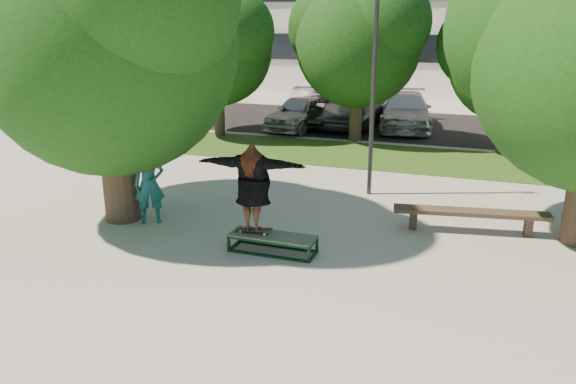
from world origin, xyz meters
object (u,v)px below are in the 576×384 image
at_px(lamppost, 374,79).
at_px(car_silver_b, 405,111).
at_px(tree_left, 106,29).
at_px(bench, 471,214).
at_px(grind_box, 273,243).
at_px(car_silver_a, 301,112).
at_px(car_dark, 311,106).
at_px(bystander, 149,184).
at_px(car_grey, 351,107).

xyz_separation_m(lamppost, car_silver_b, (-0.50, 10.33, -2.38)).
height_order(tree_left, lamppost, tree_left).
bearing_deg(bench, grind_box, -155.56).
height_order(car_silver_a, car_silver_b, car_silver_b).
bearing_deg(grind_box, lamppost, 77.26).
relative_size(car_silver_a, car_silver_b, 0.83).
xyz_separation_m(car_silver_a, car_dark, (0.03, 1.36, 0.07)).
height_order(tree_left, car_silver_b, tree_left).
bearing_deg(grind_box, tree_left, 169.41).
relative_size(grind_box, bystander, 0.94).
relative_size(car_silver_a, car_dark, 0.89).
xyz_separation_m(car_dark, car_silver_b, (4.27, 0.38, -0.04)).
xyz_separation_m(grind_box, car_silver_a, (-3.75, 13.29, 0.56)).
bearing_deg(bystander, lamppost, 9.22).
bearing_deg(car_silver_b, bystander, -114.21).
distance_m(tree_left, car_grey, 14.91).
relative_size(lamppost, bystander, 3.19).
distance_m(bystander, car_dark, 13.93).
bearing_deg(car_silver_b, car_grey, 170.00).
relative_size(tree_left, car_dark, 1.44).
bearing_deg(tree_left, car_silver_a, 87.78).
relative_size(bystander, car_silver_a, 0.44).
height_order(tree_left, car_silver_a, tree_left).
relative_size(lamppost, bench, 1.77).
bearing_deg(car_grey, lamppost, -71.45).
xyz_separation_m(grind_box, car_dark, (-3.71, 14.65, 0.62)).
bearing_deg(bench, car_grey, 105.33).
xyz_separation_m(car_silver_a, car_silver_b, (4.31, 1.73, 0.02)).
bearing_deg(car_dark, bystander, -96.31).
xyz_separation_m(bystander, car_grey, (1.43, 14.35, -0.14)).
bearing_deg(car_silver_a, car_dark, 97.77).
bearing_deg(grind_box, car_grey, 97.33).
height_order(car_dark, car_silver_b, car_dark).
xyz_separation_m(bystander, car_silver_a, (-0.38, 12.57, -0.21)).
bearing_deg(grind_box, car_silver_a, 105.74).
xyz_separation_m(lamppost, bystander, (-4.43, -3.97, -2.19)).
bearing_deg(bystander, car_silver_b, 41.97).
relative_size(lamppost, car_dark, 1.24).
bearing_deg(car_silver_b, grind_box, -100.99).
bearing_deg(car_grey, car_dark, -164.05).
bearing_deg(car_silver_a, lamppost, -51.53).
bearing_deg(car_grey, bench, -62.93).
height_order(bench, car_grey, car_grey).
xyz_separation_m(tree_left, car_dark, (0.52, 13.86, -3.61)).
bearing_deg(tree_left, bench, 12.31).
relative_size(grind_box, car_silver_a, 0.41).
bearing_deg(car_dark, car_grey, 5.78).
distance_m(lamppost, bystander, 6.34).
relative_size(tree_left, bench, 2.06).
height_order(car_grey, car_silver_b, car_grey).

